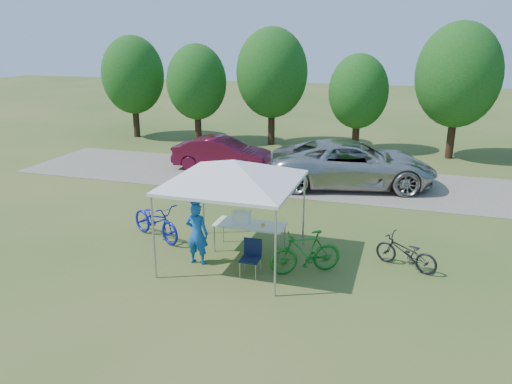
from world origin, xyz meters
TOP-DOWN VIEW (x-y plane):
  - ground at (0.00, 0.00)m, footprint 100.00×100.00m
  - gravel_strip at (0.00, 8.00)m, footprint 24.00×5.00m
  - canopy at (0.00, 0.00)m, footprint 4.53×4.53m
  - treeline at (-0.29, 14.05)m, footprint 24.89×4.28m
  - folding_table at (0.18, 0.72)m, footprint 1.91×0.79m
  - folding_chair at (0.65, -0.58)m, footprint 0.46×0.47m
  - cooler at (-0.05, 0.72)m, footprint 0.47×0.32m
  - ice_cream_cup at (0.57, 0.67)m, footprint 0.09×0.09m
  - cyclist at (-0.87, -0.42)m, footprint 0.60×0.40m
  - bike_blue at (-2.68, 0.74)m, footprint 2.17×1.58m
  - bike_green at (1.91, -0.13)m, footprint 1.84×1.36m
  - bike_dark at (4.28, 0.87)m, footprint 1.73×1.18m
  - minivan at (2.09, 7.74)m, footprint 6.81×4.28m
  - sedan at (-3.61, 8.54)m, footprint 4.30×1.56m

SIDE VIEW (x-z plane):
  - ground at x=0.00m, z-range 0.00..0.00m
  - gravel_strip at x=0.00m, z-range 0.00..0.02m
  - bike_dark at x=4.28m, z-range 0.00..0.86m
  - folding_chair at x=0.65m, z-range 0.08..0.97m
  - bike_blue at x=-2.68m, z-range 0.00..1.09m
  - bike_green at x=1.91m, z-range 0.00..1.10m
  - sedan at x=-3.61m, z-range 0.02..1.43m
  - folding_table at x=0.18m, z-range 0.35..1.13m
  - ice_cream_cup at x=0.57m, z-range 0.78..0.85m
  - cyclist at x=-0.87m, z-range 0.00..1.65m
  - minivan at x=2.09m, z-range 0.02..1.77m
  - cooler at x=-0.05m, z-range 0.79..1.13m
  - canopy at x=0.00m, z-range 1.15..4.15m
  - treeline at x=-0.29m, z-range 0.38..6.68m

